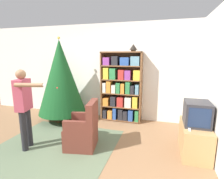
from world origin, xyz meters
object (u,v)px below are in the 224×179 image
at_px(standing_person, 24,103).
at_px(television, 197,113).
at_px(christmas_tree, 61,77).
at_px(table_lamp, 133,47).
at_px(bookshelf, 122,88).
at_px(armchair, 83,131).

bearing_deg(standing_person, television, 89.97).
height_order(television, christmas_tree, christmas_tree).
bearing_deg(standing_person, table_lamp, 126.11).
xyz_separation_m(standing_person, table_lamp, (1.66, 1.95, 1.06)).
xyz_separation_m(television, christmas_tree, (-3.20, 0.79, 0.43)).
bearing_deg(television, standing_person, -166.59).
bearing_deg(christmas_tree, bookshelf, 15.54).
xyz_separation_m(bookshelf, standing_person, (-1.37, -1.94, -0.00)).
relative_size(christmas_tree, standing_person, 1.47).
bearing_deg(table_lamp, standing_person, -130.45).
relative_size(television, standing_person, 0.33).
distance_m(standing_person, table_lamp, 2.77).
bearing_deg(television, bookshelf, 143.62).
bearing_deg(christmas_tree, table_lamp, 13.49).
height_order(bookshelf, television, bookshelf).
bearing_deg(table_lamp, armchair, -112.23).
relative_size(television, armchair, 0.54).
xyz_separation_m(armchair, table_lamp, (0.66, 1.61, 1.63)).
bearing_deg(christmas_tree, television, -13.82).
bearing_deg(standing_person, armchair, 95.26).
xyz_separation_m(armchair, standing_person, (-1.00, -0.34, 0.57)).
distance_m(bookshelf, standing_person, 2.38).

